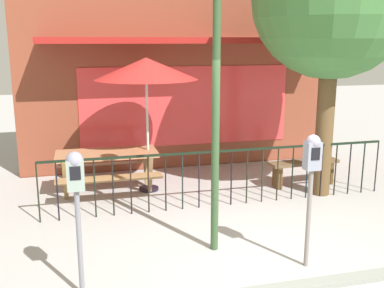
{
  "coord_description": "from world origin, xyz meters",
  "views": [
    {
      "loc": [
        -2.31,
        -4.94,
        2.72
      ],
      "look_at": [
        -0.44,
        2.31,
        1.0
      ],
      "focal_mm": 42.13,
      "sensor_mm": 36.0,
      "label": 1
    }
  ],
  "objects_px": {
    "parking_meter_far": "(312,166)",
    "patio_bench": "(304,167)",
    "street_lamp": "(216,65)",
    "parking_meter_near": "(76,186)",
    "picnic_table_left": "(107,161)",
    "patio_umbrella": "(146,69)"
  },
  "relations": [
    {
      "from": "picnic_table_left",
      "to": "street_lamp",
      "type": "distance_m",
      "value": 3.45
    },
    {
      "from": "patio_bench",
      "to": "parking_meter_near",
      "type": "distance_m",
      "value": 5.21
    },
    {
      "from": "patio_bench",
      "to": "street_lamp",
      "type": "bearing_deg",
      "value": -138.22
    },
    {
      "from": "picnic_table_left",
      "to": "street_lamp",
      "type": "bearing_deg",
      "value": -65.69
    },
    {
      "from": "picnic_table_left",
      "to": "street_lamp",
      "type": "xyz_separation_m",
      "value": [
        1.21,
        -2.67,
        1.83
      ]
    },
    {
      "from": "patio_umbrella",
      "to": "street_lamp",
      "type": "xyz_separation_m",
      "value": [
        0.46,
        -2.65,
        0.21
      ]
    },
    {
      "from": "picnic_table_left",
      "to": "parking_meter_near",
      "type": "xyz_separation_m",
      "value": [
        -0.53,
        -3.38,
        0.64
      ]
    },
    {
      "from": "patio_bench",
      "to": "street_lamp",
      "type": "relative_size",
      "value": 0.38
    },
    {
      "from": "parking_meter_near",
      "to": "street_lamp",
      "type": "xyz_separation_m",
      "value": [
        1.73,
        0.71,
        1.19
      ]
    },
    {
      "from": "patio_bench",
      "to": "parking_meter_near",
      "type": "relative_size",
      "value": 0.88
    },
    {
      "from": "patio_umbrella",
      "to": "parking_meter_near",
      "type": "bearing_deg",
      "value": -110.79
    },
    {
      "from": "picnic_table_left",
      "to": "street_lamp",
      "type": "relative_size",
      "value": 0.49
    },
    {
      "from": "parking_meter_near",
      "to": "parking_meter_far",
      "type": "height_order",
      "value": "parking_meter_far"
    },
    {
      "from": "parking_meter_far",
      "to": "street_lamp",
      "type": "bearing_deg",
      "value": 143.09
    },
    {
      "from": "patio_bench",
      "to": "street_lamp",
      "type": "height_order",
      "value": "street_lamp"
    },
    {
      "from": "parking_meter_far",
      "to": "parking_meter_near",
      "type": "bearing_deg",
      "value": 179.58
    },
    {
      "from": "parking_meter_near",
      "to": "parking_meter_far",
      "type": "bearing_deg",
      "value": -0.42
    },
    {
      "from": "parking_meter_near",
      "to": "parking_meter_far",
      "type": "xyz_separation_m",
      "value": [
        2.7,
        -0.02,
        0.03
      ]
    },
    {
      "from": "patio_umbrella",
      "to": "street_lamp",
      "type": "height_order",
      "value": "street_lamp"
    },
    {
      "from": "parking_meter_near",
      "to": "picnic_table_left",
      "type": "bearing_deg",
      "value": 81.13
    },
    {
      "from": "picnic_table_left",
      "to": "street_lamp",
      "type": "height_order",
      "value": "street_lamp"
    },
    {
      "from": "parking_meter_far",
      "to": "patio_bench",
      "type": "bearing_deg",
      "value": 62.73
    }
  ]
}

